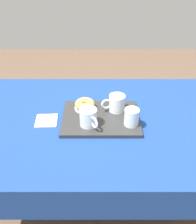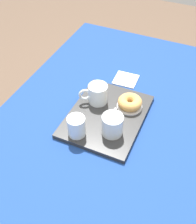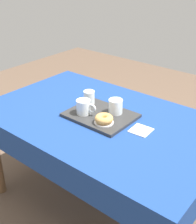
{
  "view_description": "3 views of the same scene",
  "coord_description": "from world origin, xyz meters",
  "px_view_note": "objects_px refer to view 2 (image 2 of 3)",
  "views": [
    {
      "loc": [
        -0.01,
        -1.13,
        1.53
      ],
      "look_at": [
        -0.02,
        0.0,
        0.77
      ],
      "focal_mm": 41.52,
      "sensor_mm": 36.0,
      "label": 1
    },
    {
      "loc": [
        0.82,
        0.33,
        1.63
      ],
      "look_at": [
        0.01,
        -0.04,
        0.75
      ],
      "focal_mm": 45.46,
      "sensor_mm": 36.0,
      "label": 2
    },
    {
      "loc": [
        -1.04,
        1.29,
        1.62
      ],
      "look_at": [
        -0.0,
        0.03,
        0.77
      ],
      "focal_mm": 48.04,
      "sensor_mm": 36.0,
      "label": 3
    }
  ],
  "objects_px": {
    "tea_mug_right": "(97,94)",
    "sugar_donut_left": "(130,102)",
    "paper_napkin": "(126,80)",
    "tea_mug_left": "(112,125)",
    "donut_plate_left": "(129,106)",
    "serving_tray": "(107,116)",
    "dining_table": "(106,129)",
    "water_glass_near": "(77,127)"
  },
  "relations": [
    {
      "from": "serving_tray",
      "to": "donut_plate_left",
      "type": "distance_m",
      "value": 0.12
    },
    {
      "from": "water_glass_near",
      "to": "sugar_donut_left",
      "type": "distance_m",
      "value": 0.28
    },
    {
      "from": "serving_tray",
      "to": "paper_napkin",
      "type": "relative_size",
      "value": 3.54
    },
    {
      "from": "serving_tray",
      "to": "tea_mug_right",
      "type": "relative_size",
      "value": 3.33
    },
    {
      "from": "tea_mug_left",
      "to": "donut_plate_left",
      "type": "relative_size",
      "value": 1.14
    },
    {
      "from": "tea_mug_right",
      "to": "tea_mug_left",
      "type": "bearing_deg",
      "value": 42.15
    },
    {
      "from": "tea_mug_left",
      "to": "paper_napkin",
      "type": "bearing_deg",
      "value": -168.57
    },
    {
      "from": "tea_mug_left",
      "to": "paper_napkin",
      "type": "height_order",
      "value": "tea_mug_left"
    },
    {
      "from": "tea_mug_left",
      "to": "donut_plate_left",
      "type": "distance_m",
      "value": 0.18
    },
    {
      "from": "dining_table",
      "to": "donut_plate_left",
      "type": "xyz_separation_m",
      "value": [
        -0.09,
        0.08,
        0.1
      ]
    },
    {
      "from": "tea_mug_left",
      "to": "tea_mug_right",
      "type": "bearing_deg",
      "value": -137.85
    },
    {
      "from": "serving_tray",
      "to": "tea_mug_right",
      "type": "distance_m",
      "value": 0.11
    },
    {
      "from": "sugar_donut_left",
      "to": "tea_mug_left",
      "type": "bearing_deg",
      "value": -4.96
    },
    {
      "from": "serving_tray",
      "to": "paper_napkin",
      "type": "bearing_deg",
      "value": -177.08
    },
    {
      "from": "dining_table",
      "to": "water_glass_near",
      "type": "bearing_deg",
      "value": -24.21
    },
    {
      "from": "tea_mug_right",
      "to": "sugar_donut_left",
      "type": "height_order",
      "value": "tea_mug_right"
    },
    {
      "from": "water_glass_near",
      "to": "tea_mug_left",
      "type": "bearing_deg",
      "value": 117.5
    },
    {
      "from": "dining_table",
      "to": "tea_mug_left",
      "type": "xyz_separation_m",
      "value": [
        0.09,
        0.06,
        0.14
      ]
    },
    {
      "from": "serving_tray",
      "to": "dining_table",
      "type": "bearing_deg",
      "value": -171.73
    },
    {
      "from": "donut_plate_left",
      "to": "sugar_donut_left",
      "type": "xyz_separation_m",
      "value": [
        0.0,
        0.0,
        0.03
      ]
    },
    {
      "from": "tea_mug_left",
      "to": "water_glass_near",
      "type": "distance_m",
      "value": 0.15
    },
    {
      "from": "sugar_donut_left",
      "to": "paper_napkin",
      "type": "height_order",
      "value": "sugar_donut_left"
    },
    {
      "from": "dining_table",
      "to": "serving_tray",
      "type": "xyz_separation_m",
      "value": [
        0.0,
        0.0,
        0.09
      ]
    },
    {
      "from": "water_glass_near",
      "to": "paper_napkin",
      "type": "xyz_separation_m",
      "value": [
        -0.44,
        0.05,
        -0.06
      ]
    },
    {
      "from": "water_glass_near",
      "to": "serving_tray",
      "type": "bearing_deg",
      "value": 155.63
    },
    {
      "from": "tea_mug_right",
      "to": "donut_plate_left",
      "type": "bearing_deg",
      "value": 99.5
    },
    {
      "from": "serving_tray",
      "to": "tea_mug_right",
      "type": "xyz_separation_m",
      "value": [
        -0.06,
        -0.07,
        0.05
      ]
    },
    {
      "from": "tea_mug_left",
      "to": "sugar_donut_left",
      "type": "xyz_separation_m",
      "value": [
        -0.17,
        0.01,
        -0.01
      ]
    },
    {
      "from": "tea_mug_left",
      "to": "donut_plate_left",
      "type": "xyz_separation_m",
      "value": [
        -0.17,
        0.01,
        -0.04
      ]
    },
    {
      "from": "tea_mug_left",
      "to": "water_glass_near",
      "type": "relative_size",
      "value": 1.48
    },
    {
      "from": "serving_tray",
      "to": "tea_mug_left",
      "type": "xyz_separation_m",
      "value": [
        0.08,
        0.06,
        0.05
      ]
    },
    {
      "from": "tea_mug_left",
      "to": "tea_mug_right",
      "type": "xyz_separation_m",
      "value": [
        -0.15,
        -0.13,
        0.0
      ]
    },
    {
      "from": "tea_mug_right",
      "to": "dining_table",
      "type": "bearing_deg",
      "value": 49.43
    },
    {
      "from": "tea_mug_left",
      "to": "sugar_donut_left",
      "type": "height_order",
      "value": "tea_mug_left"
    },
    {
      "from": "serving_tray",
      "to": "donut_plate_left",
      "type": "bearing_deg",
      "value": 139.28
    },
    {
      "from": "tea_mug_left",
      "to": "paper_napkin",
      "type": "xyz_separation_m",
      "value": [
        -0.37,
        -0.08,
        -0.06
      ]
    },
    {
      "from": "serving_tray",
      "to": "tea_mug_left",
      "type": "distance_m",
      "value": 0.12
    },
    {
      "from": "water_glass_near",
      "to": "donut_plate_left",
      "type": "relative_size",
      "value": 0.77
    },
    {
      "from": "dining_table",
      "to": "tea_mug_left",
      "type": "height_order",
      "value": "tea_mug_left"
    },
    {
      "from": "serving_tray",
      "to": "donut_plate_left",
      "type": "xyz_separation_m",
      "value": [
        -0.09,
        0.08,
        0.01
      ]
    },
    {
      "from": "tea_mug_left",
      "to": "sugar_donut_left",
      "type": "bearing_deg",
      "value": 175.04
    },
    {
      "from": "dining_table",
      "to": "tea_mug_right",
      "type": "distance_m",
      "value": 0.17
    }
  ]
}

